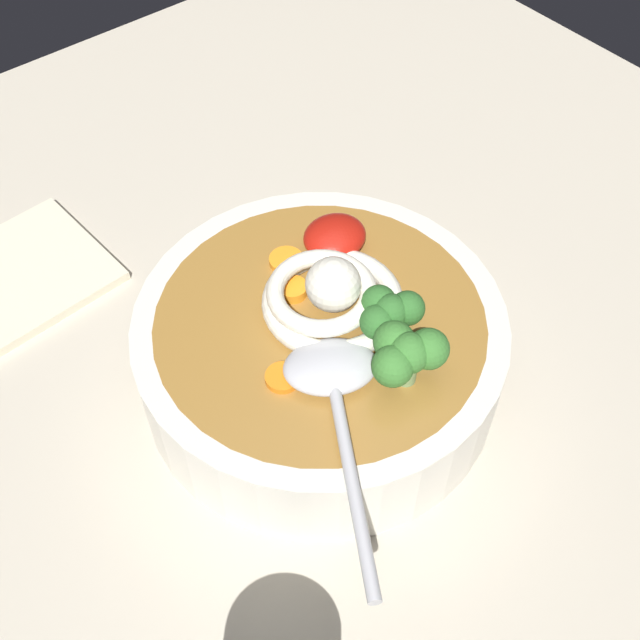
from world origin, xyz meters
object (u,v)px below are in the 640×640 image
soup_bowl (320,350)px  folded_napkin (10,281)px  noodle_pile (330,295)px  soup_spoon (334,385)px

soup_bowl → folded_napkin: bearing=-59.4°
soup_bowl → noodle_pile: 4.79cm
soup_bowl → noodle_pile: bearing=-161.5°
folded_napkin → soup_spoon: bearing=110.7°
folded_napkin → noodle_pile: bearing=123.1°
soup_spoon → folded_napkin: soup_spoon is taller
soup_bowl → soup_spoon: soup_spoon is taller
noodle_pile → folded_napkin: size_ratio=0.71×
noodle_pile → soup_spoon: noodle_pile is taller
soup_bowl → noodle_pile: noodle_pile is taller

